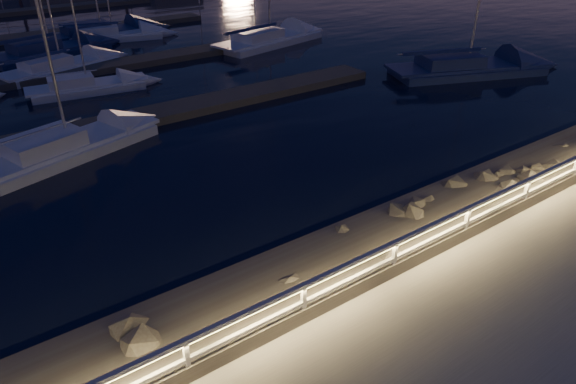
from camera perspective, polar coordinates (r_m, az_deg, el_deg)
name	(u,v)px	position (r m, az deg, el deg)	size (l,w,h in m)	color
ground	(441,248)	(15.58, 16.68, -5.98)	(400.00, 400.00, 0.00)	#A19C92
harbor_water	(102,55)	(41.15, -19.92, 14.08)	(400.00, 440.00, 0.60)	black
guard_rail	(444,226)	(15.11, 16.93, -3.67)	(44.11, 0.12, 1.06)	silver
riprap	(473,200)	(18.80, 19.90, -0.80)	(32.24, 2.55, 1.28)	#5E5A50
floating_docks	(96,44)	(42.23, -20.60, 15.13)	(22.00, 36.00, 0.40)	#4F4941
sailboat_b	(64,146)	(23.49, -23.61, 4.68)	(8.27, 4.53, 13.60)	silver
sailboat_c	(59,66)	(36.14, -24.14, 12.64)	(7.96, 4.34, 13.03)	silver
sailboat_d	(464,67)	(34.55, 18.95, 13.02)	(10.43, 6.33, 17.11)	navy
sailboat_f	(84,86)	(31.58, -21.69, 10.93)	(6.70, 2.83, 11.08)	silver
sailboat_g	(110,35)	(44.09, -19.15, 16.20)	(8.07, 4.07, 13.20)	silver
sailboat_h	(267,39)	(40.31, -2.31, 16.66)	(9.94, 4.80, 16.21)	silver
sailboat_j	(48,50)	(40.36, -25.14, 14.05)	(8.83, 4.50, 14.50)	navy
sailboat_k	(98,32)	(45.00, -20.32, 16.32)	(9.41, 3.47, 15.64)	navy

